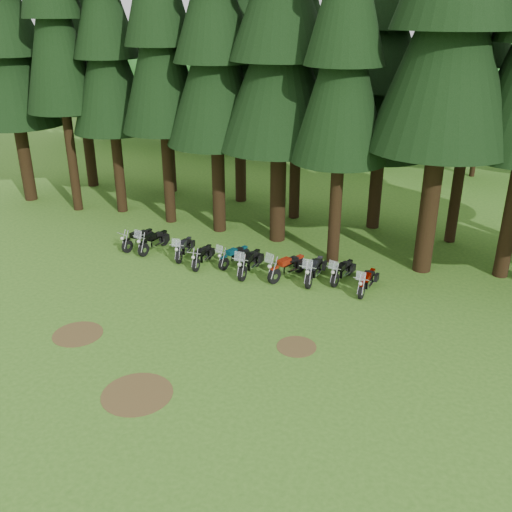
# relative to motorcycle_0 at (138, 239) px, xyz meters

# --- Properties ---
(ground) EXTENTS (120.00, 120.00, 0.00)m
(ground) POSITION_rel_motorcycle_0_xyz_m (5.70, -5.65, -0.44)
(ground) COLOR #35661D
(ground) RESTS_ON ground
(pine_front_0) EXTENTS (5.49, 5.49, 16.17)m
(pine_front_0) POSITION_rel_motorcycle_0_xyz_m (-10.50, 3.63, 9.24)
(pine_front_0) COLOR black
(pine_front_0) RESTS_ON ground
(pine_front_2) EXTENTS (4.32, 4.32, 16.22)m
(pine_front_2) POSITION_rel_motorcycle_0_xyz_m (-4.07, 4.17, 9.27)
(pine_front_2) COLOR black
(pine_front_2) RESTS_ON ground
(pine_front_3) EXTENTS (4.32, 4.32, 17.57)m
(pine_front_3) POSITION_rel_motorcycle_0_xyz_m (-0.58, 3.86, 10.08)
(pine_front_3) COLOR black
(pine_front_3) RESTS_ON ground
(pine_front_4) EXTENTS (4.95, 4.95, 16.33)m
(pine_front_4) POSITION_rel_motorcycle_0_xyz_m (2.50, 3.76, 9.34)
(pine_front_4) COLOR black
(pine_front_4) RESTS_ON ground
(pine_front_5) EXTENTS (5.81, 5.81, 16.72)m
(pine_front_5) POSITION_rel_motorcycle_0_xyz_m (5.77, 3.80, 9.57)
(pine_front_5) COLOR black
(pine_front_5) RESTS_ON ground
(pine_front_6) EXTENTS (4.15, 4.15, 16.75)m
(pine_front_6) POSITION_rel_motorcycle_0_xyz_m (9.14, 2.38, 9.59)
(pine_front_6) COLOR black
(pine_front_6) RESTS_ON ground
(pine_back_0) EXTENTS (5.00, 5.00, 17.21)m
(pine_back_0) POSITION_rel_motorcycle_0_xyz_m (-8.97, 7.60, 9.87)
(pine_back_0) COLOR black
(pine_back_0) RESTS_ON ground
(pine_back_1) EXTENTS (4.52, 4.52, 16.22)m
(pine_back_1) POSITION_rel_motorcycle_0_xyz_m (-3.55, 8.70, 9.27)
(pine_back_1) COLOR black
(pine_back_1) RESTS_ON ground
(pine_back_2) EXTENTS (4.85, 4.85, 16.30)m
(pine_back_2) POSITION_rel_motorcycle_0_xyz_m (1.32, 8.76, 9.32)
(pine_back_2) COLOR black
(pine_back_2) RESTS_ON ground
(pine_back_3) EXTENTS (4.35, 4.35, 16.20)m
(pine_back_3) POSITION_rel_motorcycle_0_xyz_m (5.33, 7.29, 9.26)
(pine_back_3) COLOR black
(pine_back_3) RESTS_ON ground
(pine_back_4) EXTENTS (4.94, 4.94, 13.78)m
(pine_back_4) POSITION_rel_motorcycle_0_xyz_m (9.74, 7.60, 7.81)
(pine_back_4) COLOR black
(pine_back_4) RESTS_ON ground
(pine_back_5) EXTENTS (3.94, 3.94, 16.33)m
(pine_back_5) POSITION_rel_motorcycle_0_xyz_m (13.78, 7.21, 9.34)
(pine_back_5) COLOR black
(pine_back_5) RESTS_ON ground
(decid_0) EXTENTS (8.00, 7.78, 10.00)m
(decid_0) POSITION_rel_motorcycle_0_xyz_m (-16.40, 19.62, 5.46)
(decid_0) COLOR black
(decid_0) RESTS_ON ground
(decid_1) EXTENTS (7.91, 7.69, 9.88)m
(decid_1) POSITION_rel_motorcycle_0_xyz_m (-10.28, 20.12, 5.39)
(decid_1) COLOR black
(decid_1) RESTS_ON ground
(decid_2) EXTENTS (6.72, 6.53, 8.40)m
(decid_2) POSITION_rel_motorcycle_0_xyz_m (-4.73, 19.13, 4.52)
(decid_2) COLOR black
(decid_2) RESTS_ON ground
(decid_3) EXTENTS (6.12, 5.95, 7.65)m
(decid_3) POSITION_rel_motorcycle_0_xyz_m (0.99, 19.48, 4.07)
(decid_3) COLOR black
(decid_3) RESTS_ON ground
(decid_4) EXTENTS (5.93, 5.76, 7.41)m
(decid_4) POSITION_rel_motorcycle_0_xyz_m (7.28, 20.68, 3.93)
(decid_4) COLOR black
(decid_4) RESTS_ON ground
(decid_5) EXTENTS (8.45, 8.21, 10.56)m
(decid_5) POSITION_rel_motorcycle_0_xyz_m (14.00, 20.07, 5.79)
(decid_5) COLOR black
(decid_5) RESTS_ON ground
(dirt_patch_0) EXTENTS (1.80, 1.80, 0.01)m
(dirt_patch_0) POSITION_rel_motorcycle_0_xyz_m (2.70, -7.65, -0.43)
(dirt_patch_0) COLOR #4C3D1E
(dirt_patch_0) RESTS_ON ground
(dirt_patch_1) EXTENTS (1.40, 1.40, 0.01)m
(dirt_patch_1) POSITION_rel_motorcycle_0_xyz_m (10.20, -5.15, -0.43)
(dirt_patch_1) COLOR #4C3D1E
(dirt_patch_1) RESTS_ON ground
(dirt_patch_2) EXTENTS (2.20, 2.20, 0.01)m
(dirt_patch_2) POSITION_rel_motorcycle_0_xyz_m (6.70, -9.65, -0.43)
(dirt_patch_2) COLOR #4C3D1E
(dirt_patch_2) RESTS_ON ground
(motorcycle_0) EXTENTS (0.51, 2.10, 0.86)m
(motorcycle_0) POSITION_rel_motorcycle_0_xyz_m (0.00, 0.00, 0.00)
(motorcycle_0) COLOR black
(motorcycle_0) RESTS_ON ground
(motorcycle_1) EXTENTS (0.52, 2.26, 1.42)m
(motorcycle_1) POSITION_rel_motorcycle_0_xyz_m (0.91, -0.03, 0.04)
(motorcycle_1) COLOR black
(motorcycle_1) RESTS_ON ground
(motorcycle_2) EXTENTS (0.69, 2.10, 1.32)m
(motorcycle_2) POSITION_rel_motorcycle_0_xyz_m (2.64, -0.09, 0.00)
(motorcycle_2) COLOR black
(motorcycle_2) RESTS_ON ground
(motorcycle_3) EXTENTS (0.36, 2.03, 0.83)m
(motorcycle_3) POSITION_rel_motorcycle_0_xyz_m (3.87, -0.50, -0.02)
(motorcycle_3) COLOR black
(motorcycle_3) RESTS_ON ground
(motorcycle_4) EXTENTS (0.79, 2.03, 1.28)m
(motorcycle_4) POSITION_rel_motorcycle_0_xyz_m (5.17, 0.09, -0.01)
(motorcycle_4) COLOR black
(motorcycle_4) RESTS_ON ground
(motorcycle_5) EXTENTS (0.44, 2.34, 1.48)m
(motorcycle_5) POSITION_rel_motorcycle_0_xyz_m (6.20, -0.43, 0.06)
(motorcycle_5) COLOR black
(motorcycle_5) RESTS_ON ground
(motorcycle_6) EXTENTS (1.12, 2.29, 1.48)m
(motorcycle_6) POSITION_rel_motorcycle_0_xyz_m (7.86, -0.15, 0.06)
(motorcycle_6) COLOR black
(motorcycle_6) RESTS_ON ground
(motorcycle_7) EXTENTS (0.44, 2.30, 1.45)m
(motorcycle_7) POSITION_rel_motorcycle_0_xyz_m (9.04, 0.06, 0.04)
(motorcycle_7) COLOR black
(motorcycle_7) RESTS_ON ground
(motorcycle_8) EXTENTS (0.57, 2.07, 1.30)m
(motorcycle_8) POSITION_rel_motorcycle_0_xyz_m (10.14, 0.54, -0.01)
(motorcycle_8) COLOR black
(motorcycle_8) RESTS_ON ground
(motorcycle_9) EXTENTS (0.41, 2.09, 1.31)m
(motorcycle_9) POSITION_rel_motorcycle_0_xyz_m (11.35, -0.01, 0.00)
(motorcycle_9) COLOR black
(motorcycle_9) RESTS_ON ground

